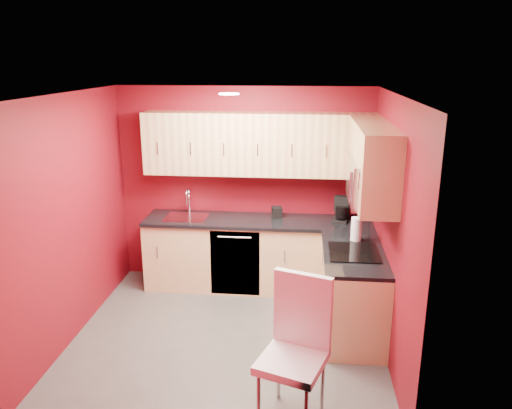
% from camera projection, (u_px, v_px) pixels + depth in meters
% --- Properties ---
extents(floor, '(3.20, 3.20, 0.00)m').
position_uv_depth(floor, '(228.00, 335.00, 5.28)').
color(floor, '#4C4A47').
rests_on(floor, ground).
extents(ceiling, '(3.20, 3.20, 0.00)m').
position_uv_depth(ceiling, '(224.00, 95.00, 4.57)').
color(ceiling, white).
rests_on(ceiling, wall_back).
extents(wall_back, '(3.20, 0.00, 3.20)m').
position_uv_depth(wall_back, '(245.00, 186.00, 6.36)').
color(wall_back, maroon).
rests_on(wall_back, floor).
extents(wall_front, '(3.20, 0.00, 3.20)m').
position_uv_depth(wall_front, '(193.00, 291.00, 3.50)').
color(wall_front, maroon).
rests_on(wall_front, floor).
extents(wall_left, '(0.00, 3.00, 3.00)m').
position_uv_depth(wall_left, '(71.00, 219.00, 5.08)').
color(wall_left, maroon).
rests_on(wall_left, floor).
extents(wall_right, '(0.00, 3.00, 3.00)m').
position_uv_depth(wall_right, '(391.00, 229.00, 4.78)').
color(wall_right, maroon).
rests_on(wall_right, floor).
extents(base_cabinets_back, '(2.80, 0.60, 0.87)m').
position_uv_depth(base_cabinets_back, '(258.00, 255.00, 6.28)').
color(base_cabinets_back, '#DAB57C').
rests_on(base_cabinets_back, floor).
extents(base_cabinets_right, '(0.60, 1.30, 0.87)m').
position_uv_depth(base_cabinets_right, '(353.00, 293.00, 5.27)').
color(base_cabinets_right, '#DAB57C').
rests_on(base_cabinets_right, floor).
extents(countertop_back, '(2.80, 0.63, 0.04)m').
position_uv_depth(countertop_back, '(258.00, 221.00, 6.14)').
color(countertop_back, black).
rests_on(countertop_back, base_cabinets_back).
extents(countertop_right, '(0.63, 1.27, 0.04)m').
position_uv_depth(countertop_right, '(354.00, 253.00, 5.13)').
color(countertop_right, black).
rests_on(countertop_right, base_cabinets_right).
extents(upper_cabinets_back, '(2.80, 0.35, 0.75)m').
position_uv_depth(upper_cabinets_back, '(259.00, 144.00, 6.01)').
color(upper_cabinets_back, tan).
rests_on(upper_cabinets_back, wall_back).
extents(upper_cabinets_right, '(0.35, 1.55, 0.75)m').
position_uv_depth(upper_cabinets_right, '(371.00, 154.00, 5.03)').
color(upper_cabinets_right, tan).
rests_on(upper_cabinets_right, wall_right).
extents(microwave, '(0.42, 0.76, 0.42)m').
position_uv_depth(microwave, '(370.00, 182.00, 4.87)').
color(microwave, silver).
rests_on(microwave, upper_cabinets_right).
extents(cooktop, '(0.50, 0.55, 0.01)m').
position_uv_depth(cooktop, '(354.00, 252.00, 5.09)').
color(cooktop, black).
rests_on(cooktop, countertop_right).
extents(sink, '(0.52, 0.42, 0.35)m').
position_uv_depth(sink, '(186.00, 214.00, 6.23)').
color(sink, silver).
rests_on(sink, countertop_back).
extents(dishwasher_front, '(0.60, 0.02, 0.82)m').
position_uv_depth(dishwasher_front, '(235.00, 263.00, 6.03)').
color(dishwasher_front, black).
rests_on(dishwasher_front, base_cabinets_back).
extents(downlight, '(0.20, 0.20, 0.01)m').
position_uv_depth(downlight, '(229.00, 94.00, 4.86)').
color(downlight, white).
rests_on(downlight, ceiling).
extents(coffee_maker, '(0.23, 0.28, 0.30)m').
position_uv_depth(coffee_maker, '(341.00, 209.00, 6.04)').
color(coffee_maker, black).
rests_on(coffee_maker, countertop_back).
extents(napkin_holder, '(0.14, 0.14, 0.13)m').
position_uv_depth(napkin_holder, '(277.00, 212.00, 6.21)').
color(napkin_holder, black).
rests_on(napkin_holder, countertop_back).
extents(paper_towel, '(0.16, 0.16, 0.26)m').
position_uv_depth(paper_towel, '(356.00, 229.00, 5.38)').
color(paper_towel, white).
rests_on(paper_towel, countertop_right).
extents(dining_chair, '(0.62, 0.64, 1.20)m').
position_uv_depth(dining_chair, '(292.00, 354.00, 3.90)').
color(dining_chair, white).
rests_on(dining_chair, floor).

